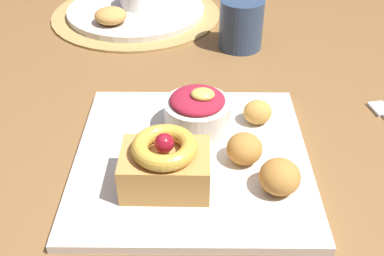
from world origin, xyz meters
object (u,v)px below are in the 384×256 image
(front_plate, at_px, (192,158))
(back_pastry, at_px, (111,16))
(fritter_back, at_px, (257,112))
(fritter_front, at_px, (280,177))
(coffee_mug, at_px, (241,24))
(berry_ramekin, at_px, (198,111))
(back_plate, at_px, (136,10))
(cake_slice, at_px, (165,164))
(fritter_middle, at_px, (244,149))

(front_plate, relative_size, back_pastry, 4.73)
(fritter_back, bearing_deg, back_pastry, 127.96)
(front_plate, xyz_separation_m, fritter_front, (0.10, -0.06, 0.03))
(back_pastry, bearing_deg, fritter_front, -60.10)
(fritter_front, xyz_separation_m, back_pastry, (-0.27, 0.47, 0.00))
(front_plate, bearing_deg, coffee_mug, 75.17)
(fritter_front, xyz_separation_m, fritter_back, (-0.01, 0.14, -0.00))
(berry_ramekin, bearing_deg, coffee_mug, 73.58)
(fritter_front, relative_size, back_plate, 0.17)
(fritter_front, relative_size, back_pastry, 0.78)
(berry_ramekin, relative_size, back_plate, 0.31)
(back_pastry, bearing_deg, back_plate, 62.80)
(cake_slice, xyz_separation_m, coffee_mug, (0.12, 0.39, 0.00))
(fritter_back, bearing_deg, fritter_front, -85.35)
(berry_ramekin, xyz_separation_m, fritter_back, (0.08, 0.01, -0.01))
(front_plate, xyz_separation_m, cake_slice, (-0.03, -0.06, 0.04))
(fritter_middle, bearing_deg, cake_slice, -154.60)
(fritter_front, bearing_deg, back_plate, 112.60)
(berry_ramekin, relative_size, fritter_front, 1.83)
(coffee_mug, bearing_deg, back_plate, 145.14)
(fritter_middle, bearing_deg, coffee_mug, 86.36)
(berry_ramekin, relative_size, coffee_mug, 1.00)
(berry_ramekin, height_order, fritter_front, berry_ramekin)
(berry_ramekin, xyz_separation_m, coffee_mug, (0.08, 0.27, 0.01))
(back_pastry, relative_size, coffee_mug, 0.70)
(coffee_mug, bearing_deg, fritter_middle, -93.64)
(fritter_middle, bearing_deg, berry_ramekin, 130.31)
(front_plate, xyz_separation_m, coffee_mug, (0.09, 0.33, 0.04))
(fritter_back, xyz_separation_m, back_plate, (-0.22, 0.41, -0.02))
(front_plate, xyz_separation_m, back_plate, (-0.12, 0.48, 0.01))
(fritter_front, xyz_separation_m, coffee_mug, (-0.01, 0.40, 0.01))
(front_plate, relative_size, fritter_back, 7.59)
(back_pastry, bearing_deg, fritter_back, -52.04)
(berry_ramekin, distance_m, coffee_mug, 0.29)
(fritter_front, bearing_deg, front_plate, 148.19)
(fritter_back, xyz_separation_m, back_pastry, (-0.26, 0.33, 0.00))
(fritter_back, height_order, back_pastry, back_pastry)
(fritter_front, relative_size, coffee_mug, 0.55)
(berry_ramekin, distance_m, back_plate, 0.44)
(berry_ramekin, bearing_deg, fritter_middle, -49.69)
(berry_ramekin, relative_size, fritter_back, 2.30)
(back_plate, bearing_deg, cake_slice, -80.18)
(front_plate, relative_size, fritter_front, 6.04)
(front_plate, distance_m, fritter_front, 0.12)
(front_plate, xyz_separation_m, back_pastry, (-0.16, 0.40, 0.03))
(berry_ramekin, height_order, back_pastry, berry_ramekin)
(coffee_mug, bearing_deg, front_plate, -104.83)
(cake_slice, bearing_deg, back_plate, 99.82)
(berry_ramekin, distance_m, back_pastry, 0.38)
(fritter_middle, relative_size, back_pastry, 0.73)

